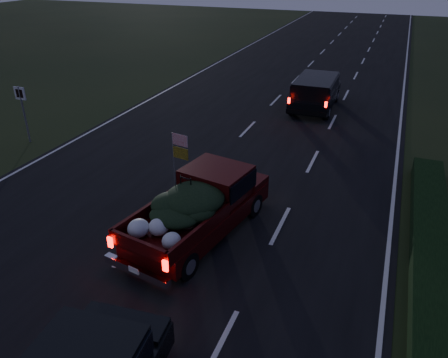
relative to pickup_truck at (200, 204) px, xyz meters
The scene contains 6 objects.
ground 2.19m from the pickup_truck, 139.32° to the right, with size 120.00×120.00×0.00m, color black.
road_asphalt 2.18m from the pickup_truck, 139.32° to the right, with size 14.00×120.00×0.02m, color black.
hedge_row 6.60m from the pickup_truck, 15.33° to the left, with size 1.00×10.00×0.60m, color black.
route_sign 10.67m from the pickup_truck, 159.47° to the left, with size 0.55×0.08×2.50m.
pickup_truck is the anchor object (origin of this frame).
lead_suv 13.03m from the pickup_truck, 86.26° to the left, with size 2.07×4.84×1.39m.
Camera 1 is at (6.10, -8.59, 7.40)m, focal length 35.00 mm.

